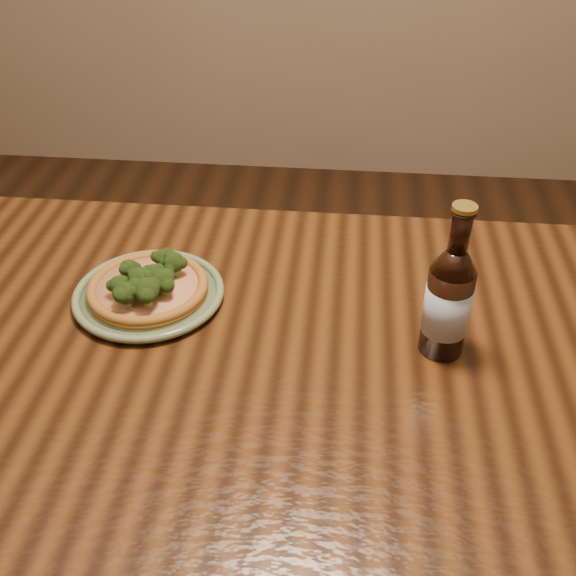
# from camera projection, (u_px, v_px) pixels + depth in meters

# --- Properties ---
(table) EXTENTS (1.60, 0.90, 0.75)m
(table) POSITION_uv_depth(u_px,v_px,m) (140.00, 392.00, 1.10)
(table) COLOR #41230D
(table) RESTS_ON ground
(plate) EXTENTS (0.26, 0.26, 0.02)m
(plate) POSITION_uv_depth(u_px,v_px,m) (149.00, 294.00, 1.14)
(plate) COLOR #607450
(plate) RESTS_ON table
(pizza) EXTENTS (0.20, 0.20, 0.07)m
(pizza) POSITION_uv_depth(u_px,v_px,m) (148.00, 286.00, 1.13)
(pizza) COLOR #955E21
(pizza) RESTS_ON plate
(beer_bottle) EXTENTS (0.07, 0.07, 0.25)m
(beer_bottle) POSITION_uv_depth(u_px,v_px,m) (448.00, 300.00, 0.99)
(beer_bottle) COLOR black
(beer_bottle) RESTS_ON table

